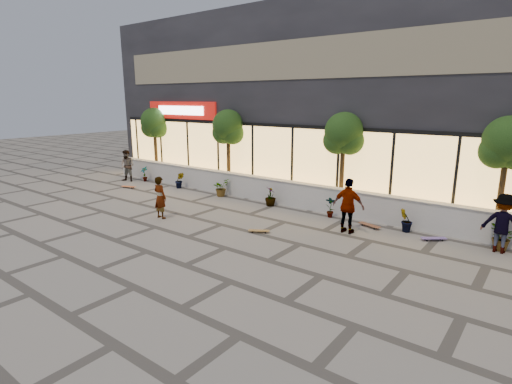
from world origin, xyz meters
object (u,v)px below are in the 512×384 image
Objects in this scene: skater_center at (160,197)px; skateboard_right_near at (370,225)px; tree_midwest at (228,129)px; skateboard_center at (259,231)px; skateboard_left at (128,187)px; tree_west at (154,125)px; tree_mideast at (344,136)px; skateboard_right_far at (434,238)px; skater_right_near at (348,206)px; skater_right_far at (503,223)px; skater_left at (127,166)px; tree_east at (508,146)px.

skater_center reaches higher than skateboard_right_near.
skateboard_center is (5.11, -4.32, -2.91)m from tree_midwest.
tree_west is at bearing 94.63° from skateboard_left.
tree_mideast reaches higher than skateboard_left.
skateboard_center is 5.62m from skateboard_right_far.
skater_right_near is 2.84m from skateboard_right_far.
skateboard_left is (-16.05, -1.42, -0.80)m from skater_right_far.
skateboard_center is 0.91× the size of skateboard_left.
skater_left is 1.97× the size of skateboard_right_near.
skateboard_left is (1.44, -1.01, -0.78)m from skater_left.
tree_mideast is 5.22× the size of skateboard_right_far.
tree_west is at bearing 0.57° from skater_right_far.
tree_mideast is 3.76m from skateboard_right_near.
tree_mideast is 3.58m from skater_right_near.
skater_center is 5.96m from skateboard_left.
skateboard_left is 14.33m from skateboard_right_far.
tree_west is 1.00× the size of tree_east.
tree_midwest is at bearing 180.00° from tree_east.
tree_west reaches higher than skateboard_center.
skater_right_far is 2.24× the size of skateboard_left.
skateboard_left is (-9.38, 1.50, 0.00)m from skateboard_center.
skater_right_near is at bearing 7.21° from skateboard_center.
skater_center is 2.25× the size of skateboard_center.
skateboard_right_far is at bearing -13.84° from skateboard_left.
skater_left is at bearing -162.46° from tree_midwest.
skateboard_right_far is (4.00, -1.56, -2.91)m from tree_mideast.
tree_east is at bearing 0.00° from tree_west.
skater_right_near is at bearing -11.03° from tree_west.
tree_midwest is 6.36m from skater_left.
skateboard_left is at bearing -164.65° from tree_mideast.
skateboard_right_near is at bearing 6.67° from skater_right_far.
skater_center is (-10.36, -5.21, -2.18)m from tree_east.
tree_midwest is at bearing 132.97° from skateboard_right_far.
skater_left is at bearing 142.73° from skateboard_right_far.
tree_midwest is at bearing -0.99° from skater_left.
skateboard_right_far is (10.00, -1.56, -2.91)m from tree_midwest.
skater_center reaches higher than skateboard_center.
skater_left is 2.27× the size of skateboard_right_far.
tree_east is 17.44m from skater_left.
tree_west reaches higher than skater_left.
skater_right_far reaches higher than skater_center.
skater_right_near is at bearing -155.85° from skater_center.
tree_west reaches higher than skateboard_right_far.
skater_right_near is 2.16× the size of skateboard_right_near.
skater_right_near reaches higher than skateboard_right_near.
skateboard_center is (-0.89, -4.32, -2.91)m from tree_mideast.
tree_mideast is 11.04m from skateboard_left.
tree_midwest is at bearing -1.57° from skater_right_far.
tree_mideast is (11.50, 0.00, 0.00)m from tree_west.
tree_mideast reaches higher than skateboard_right_far.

